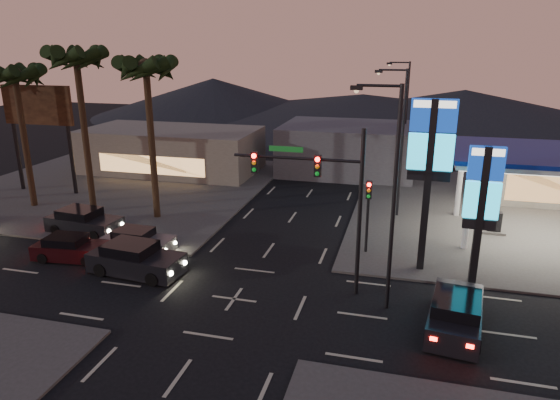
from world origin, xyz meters
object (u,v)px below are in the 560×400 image
(gas_station, at_px, (558,158))
(car_lane_b_mid, at_px, (84,222))
(car_lane_a_mid, at_px, (71,248))
(traffic_signal_mast, at_px, (323,187))
(car_lane_a_front, at_px, (135,260))
(pylon_sign_short, at_px, (482,195))
(suv_station, at_px, (456,313))
(car_lane_b_front, at_px, (138,241))
(pylon_sign_tall, at_px, (430,152))

(gas_station, height_order, car_lane_b_mid, gas_station)
(gas_station, height_order, car_lane_a_mid, gas_station)
(traffic_signal_mast, relative_size, car_lane_a_mid, 1.86)
(car_lane_a_front, distance_m, car_lane_a_mid, 4.49)
(car_lane_a_front, height_order, car_lane_b_mid, car_lane_a_front)
(car_lane_a_front, distance_m, car_lane_b_mid, 7.65)
(pylon_sign_short, bearing_deg, suv_station, -103.89)
(car_lane_b_front, bearing_deg, traffic_signal_mast, -9.94)
(traffic_signal_mast, height_order, car_lane_b_mid, traffic_signal_mast)
(car_lane_a_front, xyz_separation_m, car_lane_b_mid, (-6.23, 4.44, -0.03))
(traffic_signal_mast, relative_size, car_lane_b_front, 1.89)
(traffic_signal_mast, bearing_deg, pylon_sign_short, 19.13)
(car_lane_b_front, xyz_separation_m, car_lane_b_mid, (-4.89, 1.88, 0.10))
(gas_station, height_order, car_lane_a_front, gas_station)
(pylon_sign_tall, relative_size, car_lane_a_mid, 2.10)
(gas_station, relative_size, car_lane_a_front, 2.35)
(traffic_signal_mast, distance_m, car_lane_a_mid, 14.84)
(car_lane_a_front, distance_m, suv_station, 15.85)
(gas_station, distance_m, car_lane_b_mid, 29.15)
(pylon_sign_tall, bearing_deg, car_lane_b_mid, 179.16)
(gas_station, distance_m, suv_station, 14.25)
(traffic_signal_mast, bearing_deg, suv_station, -18.93)
(car_lane_a_front, bearing_deg, gas_station, 25.89)
(car_lane_a_front, height_order, car_lane_b_front, car_lane_a_front)
(pylon_sign_short, height_order, suv_station, pylon_sign_short)
(pylon_sign_tall, distance_m, car_lane_b_mid, 21.42)
(car_lane_a_front, bearing_deg, car_lane_a_mid, 171.04)
(gas_station, bearing_deg, car_lane_b_front, -160.85)
(pylon_sign_short, relative_size, traffic_signal_mast, 0.88)
(pylon_sign_tall, height_order, suv_station, pylon_sign_tall)
(car_lane_a_mid, xyz_separation_m, car_lane_b_mid, (-1.80, 3.74, 0.10))
(pylon_sign_short, distance_m, car_lane_a_mid, 21.86)
(traffic_signal_mast, height_order, car_lane_b_front, traffic_signal_mast)
(car_lane_a_front, bearing_deg, car_lane_b_mid, 144.55)
(car_lane_b_front, bearing_deg, pylon_sign_tall, 5.73)
(pylon_sign_tall, height_order, car_lane_a_front, pylon_sign_tall)
(pylon_sign_tall, xyz_separation_m, suv_station, (1.36, -5.61, -5.65))
(suv_station, bearing_deg, car_lane_a_front, 174.68)
(gas_station, relative_size, suv_station, 2.42)
(pylon_sign_tall, distance_m, car_lane_a_front, 16.02)
(gas_station, relative_size, traffic_signal_mast, 1.53)
(car_lane_b_front, bearing_deg, car_lane_a_front, -62.20)
(pylon_sign_short, relative_size, car_lane_a_front, 1.35)
(car_lane_a_mid, bearing_deg, car_lane_b_front, 31.08)
(gas_station, distance_m, car_lane_a_mid, 28.51)
(pylon_sign_short, xyz_separation_m, traffic_signal_mast, (-7.24, -2.51, 0.57))
(suv_station, bearing_deg, traffic_signal_mast, 161.07)
(pylon_sign_tall, bearing_deg, suv_station, -76.35)
(pylon_sign_tall, bearing_deg, car_lane_a_mid, -169.66)
(traffic_signal_mast, bearing_deg, pylon_sign_tall, 36.52)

